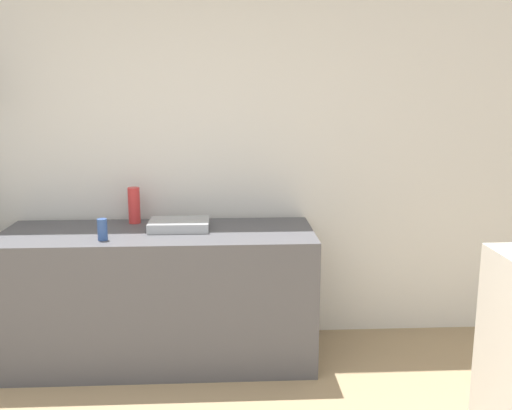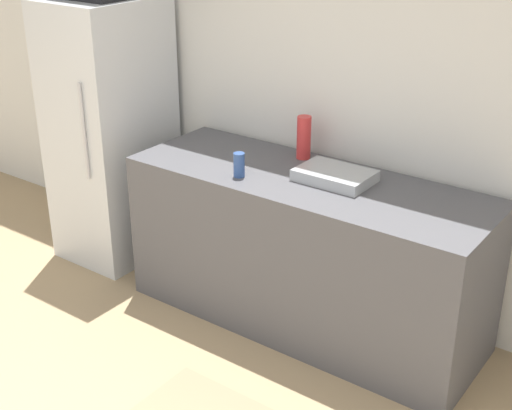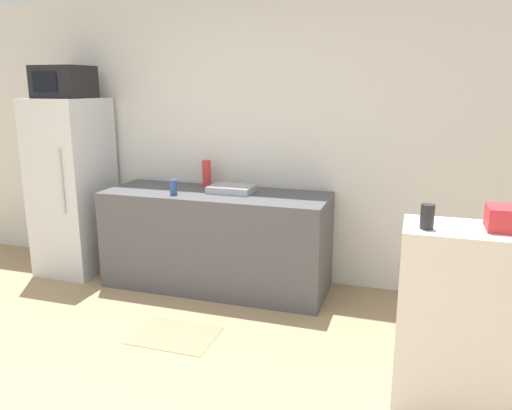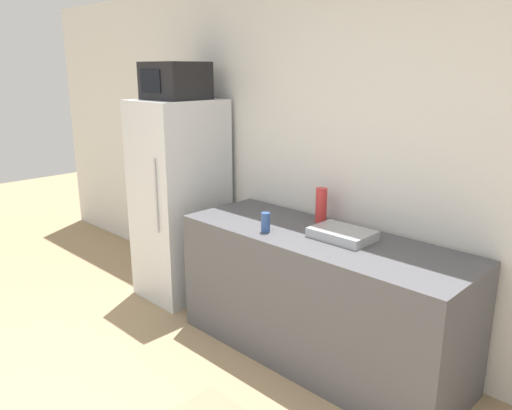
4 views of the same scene
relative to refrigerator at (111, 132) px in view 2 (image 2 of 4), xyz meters
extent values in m
cube|color=silver|center=(1.30, 0.42, 0.46)|extent=(8.00, 0.06, 2.60)
cube|color=silver|center=(0.00, 0.00, 0.00)|extent=(0.59, 0.68, 1.69)
cylinder|color=#B7B7BC|center=(0.16, -0.35, 0.13)|extent=(0.02, 0.02, 0.59)
cube|color=#4C4C51|center=(1.49, 0.00, -0.40)|extent=(2.01, 0.70, 0.88)
cube|color=#9EA3A8|center=(1.63, 0.05, 0.07)|extent=(0.39, 0.27, 0.06)
cylinder|color=red|center=(1.31, 0.24, 0.16)|extent=(0.08, 0.08, 0.25)
cylinder|color=#2D4C8C|center=(1.18, -0.19, 0.10)|extent=(0.06, 0.06, 0.13)
camera|label=1|loc=(1.94, -3.58, 0.95)|focal=40.00mm
camera|label=2|loc=(3.32, -2.98, 1.46)|focal=50.00mm
camera|label=3|loc=(3.15, -3.99, 0.96)|focal=35.00mm
camera|label=4|loc=(3.34, -2.48, 1.09)|focal=35.00mm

